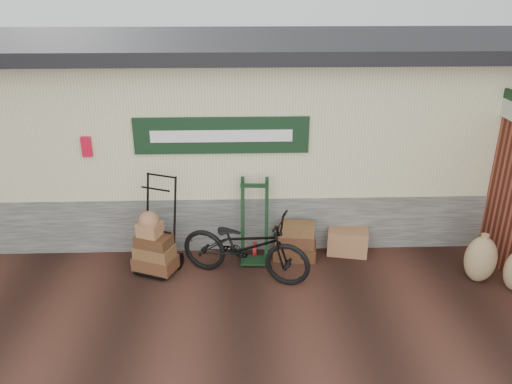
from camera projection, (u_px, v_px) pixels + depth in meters
ground at (244, 283)px, 7.27m from camera, size 80.00×80.00×0.00m
station_building at (241, 126)px, 9.16m from camera, size 14.40×4.10×3.20m
porter_trolley at (158, 224)px, 7.40m from camera, size 0.90×0.80×1.48m
green_barrow at (255, 221)px, 7.65m from camera, size 0.51×0.44×1.33m
suitcase_stack at (295, 240)px, 7.85m from camera, size 0.72×0.50×0.59m
wicker_hamper at (347, 241)px, 8.02m from camera, size 0.70×0.53×0.41m
bicycle at (245, 242)px, 7.22m from camera, size 1.33×2.08×1.14m
burlap_sack_left at (481, 259)px, 7.20m from camera, size 0.50×0.44×0.72m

